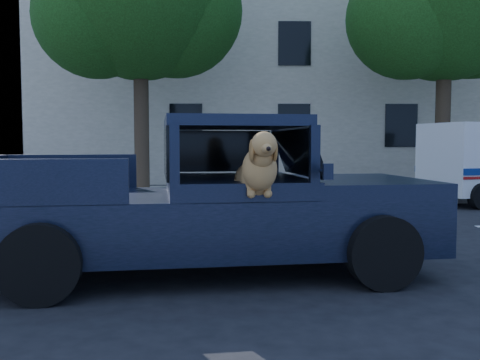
{
  "coord_description": "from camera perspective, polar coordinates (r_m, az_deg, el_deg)",
  "views": [
    {
      "loc": [
        -1.39,
        -6.36,
        1.56
      ],
      "look_at": [
        -1.27,
        -0.41,
        1.15
      ],
      "focal_mm": 40.0,
      "sensor_mm": 36.0,
      "label": 1
    }
  ],
  "objects": [
    {
      "name": "far_sidewalk",
      "position": [
        15.69,
        3.97,
        -1.45
      ],
      "size": [
        60.0,
        4.0,
        0.15
      ],
      "primitive_type": "cube",
      "color": "gray",
      "rests_on": "ground"
    },
    {
      "name": "street_tree_left",
      "position": [
        16.71,
        -10.5,
        18.31
      ],
      "size": [
        6.0,
        5.2,
        8.6
      ],
      "color": "#332619",
      "rests_on": "ground"
    },
    {
      "name": "building_main",
      "position": [
        23.46,
        9.87,
        11.13
      ],
      "size": [
        26.0,
        6.0,
        9.0
      ],
      "primitive_type": "cube",
      "color": "beige",
      "rests_on": "ground"
    },
    {
      "name": "street_tree_mid",
      "position": [
        17.71,
        21.17,
        17.28
      ],
      "size": [
        6.0,
        5.2,
        8.6
      ],
      "color": "#332619",
      "rests_on": "ground"
    },
    {
      "name": "pickup_truck",
      "position": [
        6.39,
        -3.93,
        -4.42
      ],
      "size": [
        5.41,
        2.88,
        1.86
      ],
      "rotation": [
        0.0,
        0.0,
        0.13
      ],
      "color": "black",
      "rests_on": "ground"
    },
    {
      "name": "ground",
      "position": [
        6.69,
        11.04,
        -9.58
      ],
      "size": [
        120.0,
        120.0,
        0.0
      ],
      "primitive_type": "plane",
      "color": "black",
      "rests_on": "ground"
    },
    {
      "name": "lane_stripes",
      "position": [
        10.45,
        17.89,
        -4.77
      ],
      "size": [
        21.6,
        0.14,
        0.01
      ],
      "primitive_type": null,
      "color": "silver",
      "rests_on": "ground"
    }
  ]
}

